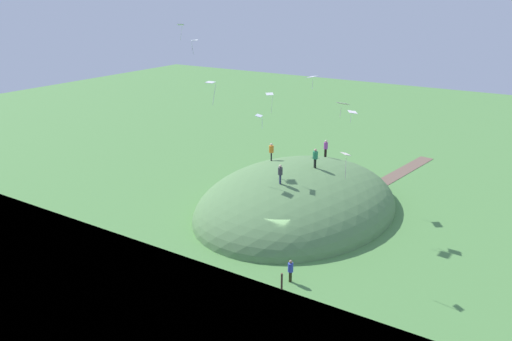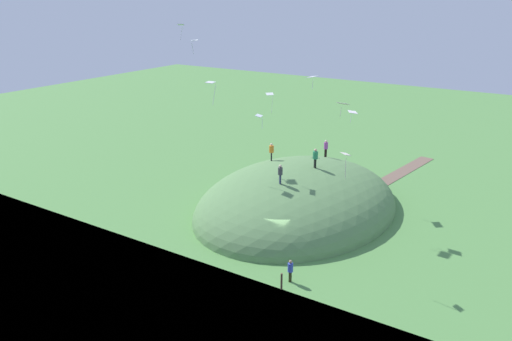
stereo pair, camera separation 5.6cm
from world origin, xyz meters
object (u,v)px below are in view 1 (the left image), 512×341
Objects in this scene: kite_0 at (211,84)px; kite_2 at (343,104)px; kite_3 at (352,112)px; mooring_post at (282,281)px; kite_1 at (312,77)px; kite_8 at (270,96)px; kite_6 at (181,26)px; kite_4 at (259,116)px; person_with_child at (280,172)px; person_near_shore at (271,150)px; person_walking_path at (326,146)px; kite_5 at (346,156)px; person_on_hilltop at (291,268)px; person_watching_kites at (315,156)px; kite_7 at (194,41)px.

kite_0 is 1.61× the size of kite_2.
mooring_post is (-17.64, -2.66, -8.05)m from kite_3.
kite_8 is (5.79, 7.62, -3.31)m from kite_1.
kite_6 is at bearing 140.32° from kite_8.
kite_3 is at bearing -38.19° from kite_4.
person_with_child is at bearing 161.54° from kite_3.
person_near_shore is 7.34m from person_with_child.
kite_8 is (-1.16, 6.05, 4.81)m from person_walking_path.
kite_5 is 22.24m from kite_6.
kite_4 is at bearing -154.87° from kite_8.
person_near_shore reaches higher than person_walking_path.
person_walking_path is (18.71, 6.23, 3.18)m from person_on_hilltop.
mooring_post is (-1.17, 0.03, -0.46)m from person_on_hilltop.
kite_6 reaches higher than person_on_hilltop.
kite_8 reaches higher than person_watching_kites.
person_with_child is 1.15× the size of kite_6.
kite_1 is 10.12m from kite_8.
kite_5 is at bearing -159.66° from kite_3.
kite_3 is 16.21m from kite_7.
kite_3 is at bearing -22.84° from kite_1.
person_walking_path is 1.47× the size of kite_4.
person_watching_kites is 6.64m from kite_4.
person_with_child is at bearing 30.75° from mooring_post.
kite_2 is 0.95× the size of kite_7.
kite_7 is at bearing 80.19° from kite_4.
kite_1 is 0.85× the size of kite_7.
kite_0 reaches higher than kite_2.
kite_1 is at bearing 157.16° from kite_3.
person_on_hilltop is 18.34m from kite_0.
person_watching_kites is at bearing -0.41° from kite_1.
person_with_child is 7.80m from kite_2.
kite_4 is 15.74m from mooring_post.
kite_1 is at bearing 130.64° from person_watching_kites.
person_walking_path is at bearing -33.52° from person_watching_kites.
person_near_shore is (13.91, 9.89, 3.43)m from person_on_hilltop.
kite_7 is at bearing -115.02° from person_on_hilltop.
kite_0 is 11.62m from kite_2.
kite_7 reaches higher than person_near_shore.
person_with_child is at bearing -112.58° from kite_4.
kite_4 is 0.69× the size of kite_5.
kite_5 is (-7.95, -3.74, -1.87)m from kite_2.
kite_0 is at bearing -138.40° from person_with_child.
kite_8 is (3.64, 2.39, 4.56)m from person_near_shore.
kite_7 is at bearing 34.17° from person_walking_path.
person_with_child is 17.15m from kite_6.
kite_5 is at bearing 115.07° from person_walking_path.
kite_8 is (13.25, 14.11, 0.67)m from kite_5.
person_watching_kites is 1.01× the size of person_near_shore.
person_watching_kites is 1.02× the size of kite_5.
person_with_child is 5.25m from kite_4.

